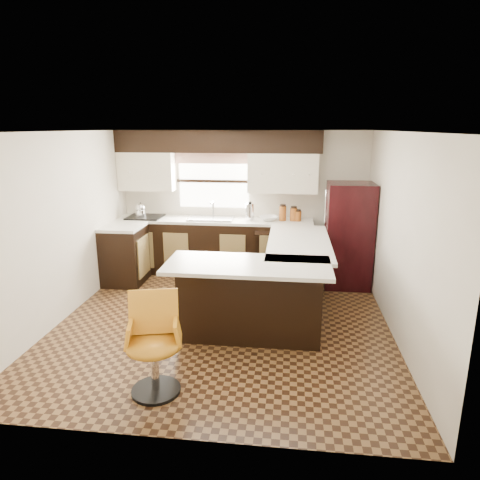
# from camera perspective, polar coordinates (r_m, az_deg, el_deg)

# --- Properties ---
(floor) EXTENTS (4.40, 4.40, 0.00)m
(floor) POSITION_cam_1_polar(r_m,az_deg,el_deg) (5.68, -2.16, -10.73)
(floor) COLOR #49301A
(floor) RESTS_ON ground
(ceiling) EXTENTS (4.40, 4.40, 0.00)m
(ceiling) POSITION_cam_1_polar(r_m,az_deg,el_deg) (5.12, -2.43, 14.27)
(ceiling) COLOR silver
(ceiling) RESTS_ON wall_back
(wall_back) EXTENTS (4.40, 0.00, 4.40)m
(wall_back) POSITION_cam_1_polar(r_m,az_deg,el_deg) (7.41, 0.38, 5.14)
(wall_back) COLOR beige
(wall_back) RESTS_ON floor
(wall_front) EXTENTS (4.40, 0.00, 4.40)m
(wall_front) POSITION_cam_1_polar(r_m,az_deg,el_deg) (3.22, -8.48, -8.18)
(wall_front) COLOR beige
(wall_front) RESTS_ON floor
(wall_left) EXTENTS (0.00, 4.40, 4.40)m
(wall_left) POSITION_cam_1_polar(r_m,az_deg,el_deg) (5.97, -22.63, 1.59)
(wall_left) COLOR beige
(wall_left) RESTS_ON floor
(wall_right) EXTENTS (0.00, 4.40, 4.40)m
(wall_right) POSITION_cam_1_polar(r_m,az_deg,el_deg) (5.37, 20.45, 0.41)
(wall_right) COLOR beige
(wall_right) RESTS_ON floor
(base_cab_back) EXTENTS (3.30, 0.60, 0.90)m
(base_cab_back) POSITION_cam_1_polar(r_m,az_deg,el_deg) (7.35, -3.38, -0.97)
(base_cab_back) COLOR black
(base_cab_back) RESTS_ON floor
(base_cab_left) EXTENTS (0.60, 0.70, 0.90)m
(base_cab_left) POSITION_cam_1_polar(r_m,az_deg,el_deg) (7.11, -15.09, -2.01)
(base_cab_left) COLOR black
(base_cab_left) RESTS_ON floor
(counter_back) EXTENTS (3.30, 0.60, 0.04)m
(counter_back) POSITION_cam_1_polar(r_m,az_deg,el_deg) (7.23, -3.44, 2.63)
(counter_back) COLOR silver
(counter_back) RESTS_ON base_cab_back
(counter_left) EXTENTS (0.60, 0.70, 0.04)m
(counter_left) POSITION_cam_1_polar(r_m,az_deg,el_deg) (7.00, -15.34, 1.70)
(counter_left) COLOR silver
(counter_left) RESTS_ON base_cab_left
(soffit) EXTENTS (3.40, 0.35, 0.36)m
(soffit) POSITION_cam_1_polar(r_m,az_deg,el_deg) (7.19, -3.02, 13.00)
(soffit) COLOR black
(soffit) RESTS_ON wall_back
(upper_cab_left) EXTENTS (0.94, 0.35, 0.64)m
(upper_cab_left) POSITION_cam_1_polar(r_m,az_deg,el_deg) (7.52, -12.28, 8.95)
(upper_cab_left) COLOR beige
(upper_cab_left) RESTS_ON wall_back
(upper_cab_right) EXTENTS (1.14, 0.35, 0.64)m
(upper_cab_right) POSITION_cam_1_polar(r_m,az_deg,el_deg) (7.12, 5.74, 8.89)
(upper_cab_right) COLOR beige
(upper_cab_right) RESTS_ON wall_back
(window_pane) EXTENTS (1.20, 0.02, 0.90)m
(window_pane) POSITION_cam_1_polar(r_m,az_deg,el_deg) (7.41, -3.51, 7.85)
(window_pane) COLOR white
(window_pane) RESTS_ON wall_back
(valance) EXTENTS (1.30, 0.06, 0.18)m
(valance) POSITION_cam_1_polar(r_m,az_deg,el_deg) (7.33, -3.62, 10.83)
(valance) COLOR #D19B93
(valance) RESTS_ON wall_back
(sink) EXTENTS (0.75, 0.45, 0.03)m
(sink) POSITION_cam_1_polar(r_m,az_deg,el_deg) (7.22, -3.86, 2.90)
(sink) COLOR #B2B2B7
(sink) RESTS_ON counter_back
(dishwasher) EXTENTS (0.58, 0.03, 0.78)m
(dishwasher) POSITION_cam_1_polar(r_m,az_deg,el_deg) (6.98, 4.33, -2.03)
(dishwasher) COLOR black
(dishwasher) RESTS_ON floor
(cooktop) EXTENTS (0.58, 0.50, 0.02)m
(cooktop) POSITION_cam_1_polar(r_m,az_deg,el_deg) (7.51, -12.53, 3.03)
(cooktop) COLOR black
(cooktop) RESTS_ON counter_back
(peninsula_long) EXTENTS (0.60, 1.95, 0.90)m
(peninsula_long) POSITION_cam_1_polar(r_m,az_deg,el_deg) (6.02, 7.24, -4.67)
(peninsula_long) COLOR black
(peninsula_long) RESTS_ON floor
(peninsula_return) EXTENTS (1.65, 0.60, 0.90)m
(peninsula_return) POSITION_cam_1_polar(r_m,az_deg,el_deg) (5.13, 1.36, -8.10)
(peninsula_return) COLOR black
(peninsula_return) RESTS_ON floor
(counter_pen_long) EXTENTS (0.84, 1.95, 0.04)m
(counter_pen_long) POSITION_cam_1_polar(r_m,az_deg,el_deg) (5.89, 7.88, -0.35)
(counter_pen_long) COLOR silver
(counter_pen_long) RESTS_ON peninsula_long
(counter_pen_return) EXTENTS (1.89, 0.84, 0.04)m
(counter_pen_return) POSITION_cam_1_polar(r_m,az_deg,el_deg) (4.89, 1.06, -3.39)
(counter_pen_return) COLOR silver
(counter_pen_return) RESTS_ON peninsula_return
(refrigerator) EXTENTS (0.70, 0.67, 1.63)m
(refrigerator) POSITION_cam_1_polar(r_m,az_deg,el_deg) (6.87, 14.25, 0.62)
(refrigerator) COLOR black
(refrigerator) RESTS_ON floor
(bar_chair) EXTENTS (0.62, 0.62, 0.96)m
(bar_chair) POSITION_cam_1_polar(r_m,az_deg,el_deg) (4.17, -11.45, -13.74)
(bar_chair) COLOR orange
(bar_chair) RESTS_ON floor
(kettle) EXTENTS (0.18, 0.18, 0.24)m
(kettle) POSITION_cam_1_polar(r_m,az_deg,el_deg) (7.51, -13.09, 4.02)
(kettle) COLOR silver
(kettle) RESTS_ON cooktop
(percolator) EXTENTS (0.15, 0.15, 0.28)m
(percolator) POSITION_cam_1_polar(r_m,az_deg,el_deg) (7.12, 1.31, 3.78)
(percolator) COLOR silver
(percolator) RESTS_ON counter_back
(mixing_bowl) EXTENTS (0.37, 0.37, 0.07)m
(mixing_bowl) POSITION_cam_1_polar(r_m,az_deg,el_deg) (7.12, 3.83, 2.91)
(mixing_bowl) COLOR white
(mixing_bowl) RESTS_ON counter_back
(canister_large) EXTENTS (0.12, 0.12, 0.24)m
(canister_large) POSITION_cam_1_polar(r_m,az_deg,el_deg) (7.11, 5.71, 3.55)
(canister_large) COLOR brown
(canister_large) RESTS_ON counter_back
(canister_med) EXTENTS (0.12, 0.12, 0.21)m
(canister_med) POSITION_cam_1_polar(r_m,az_deg,el_deg) (7.12, 7.16, 3.40)
(canister_med) COLOR brown
(canister_med) RESTS_ON counter_back
(canister_small) EXTENTS (0.12, 0.12, 0.16)m
(canister_small) POSITION_cam_1_polar(r_m,az_deg,el_deg) (7.12, 7.69, 3.18)
(canister_small) COLOR brown
(canister_small) RESTS_ON counter_back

